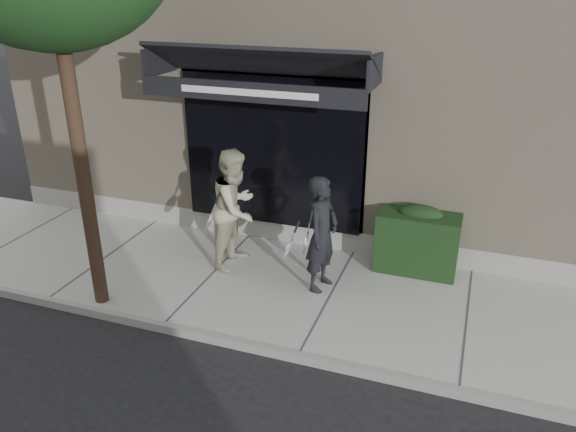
% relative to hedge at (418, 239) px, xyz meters
% --- Properties ---
extents(ground, '(80.00, 80.00, 0.00)m').
position_rel_hedge_xyz_m(ground, '(-1.10, -1.25, -0.66)').
color(ground, black).
rests_on(ground, ground).
extents(sidewalk, '(20.00, 3.00, 0.12)m').
position_rel_hedge_xyz_m(sidewalk, '(-1.10, -1.25, -0.60)').
color(sidewalk, '#9A9B96').
rests_on(sidewalk, ground).
extents(curb, '(20.00, 0.10, 0.14)m').
position_rel_hedge_xyz_m(curb, '(-1.10, -2.80, -0.59)').
color(curb, gray).
rests_on(curb, ground).
extents(building_facade, '(14.30, 8.04, 5.64)m').
position_rel_hedge_xyz_m(building_facade, '(-1.11, 3.71, 2.08)').
color(building_facade, tan).
rests_on(building_facade, ground).
extents(hedge, '(1.30, 0.70, 1.14)m').
position_rel_hedge_xyz_m(hedge, '(0.00, 0.00, 0.00)').
color(hedge, black).
rests_on(hedge, sidewalk).
extents(pedestrian_front, '(0.80, 0.88, 1.82)m').
position_rel_hedge_xyz_m(pedestrian_front, '(-1.32, -1.08, 0.37)').
color(pedestrian_front, black).
rests_on(pedestrian_front, sidewalk).
extents(pedestrian_back, '(0.85, 1.03, 1.99)m').
position_rel_hedge_xyz_m(pedestrian_back, '(-2.86, -0.79, 0.46)').
color(pedestrian_back, '#B4B090').
rests_on(pedestrian_back, sidewalk).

